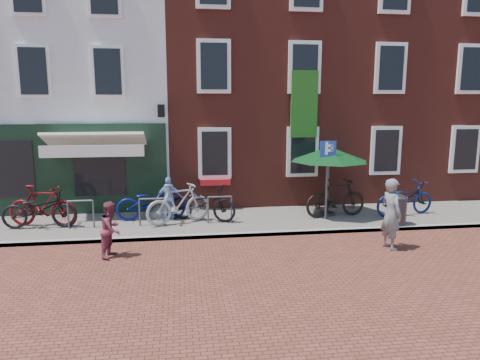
{
  "coord_description": "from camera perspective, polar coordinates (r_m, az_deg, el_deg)",
  "views": [
    {
      "loc": [
        -0.64,
        -11.58,
        3.7
      ],
      "look_at": [
        1.05,
        0.77,
        1.47
      ],
      "focal_mm": 33.05,
      "sensor_mm": 36.0,
      "label": 1
    }
  ],
  "objects": [
    {
      "name": "ground",
      "position": [
        12.18,
        -4.45,
        -7.58
      ],
      "size": [
        80.0,
        80.0,
        0.0
      ],
      "primitive_type": "plane",
      "color": "brown"
    },
    {
      "name": "sidewalk",
      "position": [
        13.68,
        -0.63,
        -5.33
      ],
      "size": [
        24.0,
        3.0,
        0.1
      ],
      "primitive_type": "cube",
      "color": "slate",
      "rests_on": "ground"
    },
    {
      "name": "building_stucco",
      "position": [
        19.1,
        -21.46,
        11.85
      ],
      "size": [
        8.0,
        8.0,
        9.0
      ],
      "primitive_type": "cube",
      "color": "silver",
      "rests_on": "ground"
    },
    {
      "name": "building_brick_mid",
      "position": [
        18.81,
        0.3,
        14.1
      ],
      "size": [
        6.0,
        8.0,
        10.0
      ],
      "primitive_type": "cube",
      "color": "maroon",
      "rests_on": "ground"
    },
    {
      "name": "building_brick_right",
      "position": [
        20.53,
        17.6,
        13.31
      ],
      "size": [
        6.0,
        8.0,
        10.0
      ],
      "primitive_type": "cube",
      "color": "maroon",
      "rests_on": "ground"
    },
    {
      "name": "litter_bin",
      "position": [
        13.8,
        19.63,
        -3.4
      ],
      "size": [
        0.54,
        0.54,
        0.99
      ],
      "color": "#353538",
      "rests_on": "sidewalk"
    },
    {
      "name": "parking_sign",
      "position": [
        13.65,
        11.2,
        1.84
      ],
      "size": [
        0.5,
        0.07,
        2.43
      ],
      "color": "#4C4C4F",
      "rests_on": "sidewalk"
    },
    {
      "name": "parasol",
      "position": [
        14.15,
        11.44,
        3.64
      ],
      "size": [
        2.46,
        2.46,
        2.29
      ],
      "color": "#4C4C4F",
      "rests_on": "sidewalk"
    },
    {
      "name": "woman",
      "position": [
        11.77,
        18.93,
        -4.16
      ],
      "size": [
        0.56,
        0.74,
        1.81
      ],
      "primitive_type": "imported",
      "rotation": [
        0.0,
        0.0,
        1.78
      ],
      "color": "slate",
      "rests_on": "ground"
    },
    {
      "name": "boy",
      "position": [
        11.07,
        -16.29,
        -6.12
      ],
      "size": [
        0.69,
        0.78,
        1.35
      ],
      "primitive_type": "imported",
      "rotation": [
        0.0,
        0.0,
        1.26
      ],
      "color": "brown",
      "rests_on": "ground"
    },
    {
      "name": "cafe_person",
      "position": [
        13.64,
        -9.13,
        -2.4
      ],
      "size": [
        0.8,
        0.36,
        1.34
      ],
      "primitive_type": "imported",
      "rotation": [
        0.0,
        0.0,
        3.19
      ],
      "color": "#7A98D2",
      "rests_on": "sidewalk"
    },
    {
      "name": "bicycle_0",
      "position": [
        13.88,
        -24.47,
        -3.49
      ],
      "size": [
        2.1,
        0.77,
        1.1
      ],
      "primitive_type": "imported",
      "rotation": [
        0.0,
        0.0,
        1.55
      ],
      "color": "black",
      "rests_on": "sidewalk"
    },
    {
      "name": "bicycle_1",
      "position": [
        14.06,
        -24.15,
        -3.05
      ],
      "size": [
        2.1,
        0.96,
        1.22
      ],
      "primitive_type": "imported",
      "rotation": [
        0.0,
        0.0,
        1.37
      ],
      "color": "#5B0A0E",
      "rests_on": "sidewalk"
    },
    {
      "name": "bicycle_2",
      "position": [
        13.81,
        -11.42,
        -2.83
      ],
      "size": [
        2.13,
        0.85,
        1.1
      ],
      "primitive_type": "imported",
      "rotation": [
        0.0,
        0.0,
        1.63
      ],
      "color": "#0A115E",
      "rests_on": "sidewalk"
    },
    {
      "name": "bicycle_3",
      "position": [
        13.24,
        -7.93,
        -3.01
      ],
      "size": [
        2.09,
        1.31,
        1.22
      ],
      "primitive_type": "imported",
      "rotation": [
        0.0,
        0.0,
        1.97
      ],
      "color": "#9E9FA0",
      "rests_on": "sidewalk"
    },
    {
      "name": "bicycle_4",
      "position": [
        13.49,
        -4.83,
        -2.97
      ],
      "size": [
        2.21,
        1.49,
        1.1
      ],
      "primitive_type": "imported",
      "rotation": [
        0.0,
        0.0,
        1.17
      ],
      "color": "black",
      "rests_on": "sidewalk"
    },
    {
      "name": "bicycle_5",
      "position": [
        14.17,
        12.27,
        -2.28
      ],
      "size": [
        2.09,
        0.86,
        1.22
      ],
      "primitive_type": "imported",
      "rotation": [
        0.0,
        0.0,
        1.72
      ],
      "color": "black",
      "rests_on": "sidewalk"
    },
    {
      "name": "bicycle_6",
      "position": [
        15.02,
        20.48,
        -2.23
      ],
      "size": [
        2.19,
        1.12,
        1.1
      ],
      "primitive_type": "imported",
      "rotation": [
        0.0,
        0.0,
        1.76
      ],
      "color": "#091C4C",
      "rests_on": "sidewalk"
    }
  ]
}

